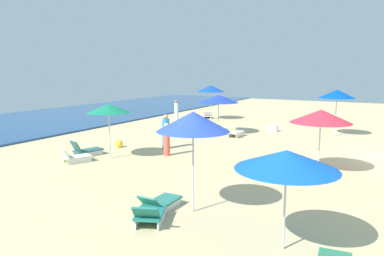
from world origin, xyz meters
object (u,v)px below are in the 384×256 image
object	(u,v)px
umbrella_1	(211,89)
umbrella_3	(219,99)
lounge_chair_2_1	(150,214)
beachgoer_0	(167,140)
umbrella_0	(109,108)
beach_ball_0	(119,144)
lounge_chair_3_0	(235,133)
lounge_chair_1_0	(207,115)
umbrella_5	(287,160)
lounge_chair_0_1	(75,157)
umbrella_4	(321,116)
lounge_chair_0_0	(86,150)
cooler_box_1	(273,128)
beachgoer_1	(166,133)
umbrella_6	(337,94)
umbrella_2	(193,122)
beachgoer_2	(176,111)
lounge_chair_2_0	(160,203)

from	to	relation	value
umbrella_1	umbrella_3	world-z (taller)	umbrella_1
lounge_chair_2_1	beachgoer_0	distance (m)	7.54
umbrella_0	beach_ball_0	distance (m)	3.07
lounge_chair_3_0	beachgoer_0	xyz separation A→B (m)	(-5.90, 0.98, 0.46)
lounge_chair_1_0	umbrella_5	size ratio (longest dim) A/B	0.74
lounge_chair_3_0	lounge_chair_0_1	bearing A→B (deg)	69.93
lounge_chair_3_0	beach_ball_0	size ratio (longest dim) A/B	3.57
umbrella_4	lounge_chair_0_0	bearing A→B (deg)	103.94
beachgoer_0	umbrella_5	bearing A→B (deg)	59.73
lounge_chair_0_1	beachgoer_0	distance (m)	4.05
umbrella_4	cooler_box_1	world-z (taller)	umbrella_4
umbrella_1	umbrella_5	xyz separation A→B (m)	(-18.12, -10.68, -0.44)
cooler_box_1	umbrella_0	bearing A→B (deg)	-107.84
lounge_chair_0_0	beachgoer_1	xyz separation A→B (m)	(3.13, -2.33, 0.54)
umbrella_5	beach_ball_0	world-z (taller)	umbrella_5
umbrella_5	umbrella_6	distance (m)	15.30
umbrella_6	umbrella_5	bearing A→B (deg)	-176.20
lounge_chair_1_0	beachgoer_1	xyz separation A→B (m)	(-11.40, -3.43, 0.57)
umbrella_1	beachgoer_0	size ratio (longest dim) A/B	1.79
umbrella_1	beachgoer_0	distance (m)	12.61
umbrella_4	beachgoer_0	distance (m)	6.78
umbrella_6	lounge_chair_0_0	bearing A→B (deg)	139.90
umbrella_0	umbrella_4	xyz separation A→B (m)	(2.21, -8.54, -0.06)
lounge_chair_3_0	umbrella_1	bearing A→B (deg)	-50.08
lounge_chair_0_0	umbrella_6	size ratio (longest dim) A/B	0.55
beachgoer_0	lounge_chair_3_0	bearing A→B (deg)	-178.56
cooler_box_1	beachgoer_1	bearing A→B (deg)	-108.55
lounge_chair_0_1	umbrella_3	bearing A→B (deg)	-80.77
umbrella_0	umbrella_4	size ratio (longest dim) A/B	1.00
umbrella_2	umbrella_3	xyz separation A→B (m)	(11.64, 4.65, -0.37)
lounge_chair_0_0	umbrella_5	bearing A→B (deg)	172.59
lounge_chair_0_1	beach_ball_0	bearing A→B (deg)	-59.85
umbrella_1	beachgoer_2	distance (m)	3.37
beachgoer_2	umbrella_5	bearing A→B (deg)	41.20
umbrella_2	lounge_chair_2_0	xyz separation A→B (m)	(-0.40, 0.85, -2.30)
lounge_chair_0_0	cooler_box_1	bearing A→B (deg)	-101.97
beachgoer_2	cooler_box_1	xyz separation A→B (m)	(-0.68, -7.68, -0.62)
lounge_chair_2_1	beachgoer_2	size ratio (longest dim) A/B	0.83
umbrella_5	beachgoer_0	bearing A→B (deg)	48.83
lounge_chair_0_0	umbrella_1	xyz separation A→B (m)	(13.82, 0.44, 2.19)
umbrella_1	cooler_box_1	bearing A→B (deg)	-117.24
lounge_chair_3_0	beachgoer_1	size ratio (longest dim) A/B	0.78
umbrella_0	lounge_chair_0_1	world-z (taller)	umbrella_0
lounge_chair_0_0	umbrella_3	xyz separation A→B (m)	(8.26, -2.83, 1.90)
lounge_chair_0_1	lounge_chair_1_0	xyz separation A→B (m)	(15.63, 1.57, -0.02)
umbrella_0	beachgoer_0	size ratio (longest dim) A/B	1.60
cooler_box_1	lounge_chair_0_1	bearing A→B (deg)	-108.85
cooler_box_1	beachgoer_0	bearing A→B (deg)	-100.50
lounge_chair_2_1	beachgoer_2	xyz separation A→B (m)	(16.08, 9.06, 0.54)
lounge_chair_1_0	beachgoer_2	bearing A→B (deg)	39.02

